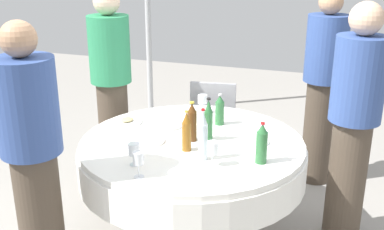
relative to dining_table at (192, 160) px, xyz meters
The scene contains 24 objects.
dining_table is the anchor object (origin of this frame).
bottle_brown_near 0.27m from the dining_table, 156.46° to the right, with size 0.06×0.06×0.28m.
bottle_clear_inner 0.43m from the dining_table, 148.87° to the right, with size 0.06×0.06×0.33m.
bottle_green_rear 0.61m from the dining_table, 110.90° to the right, with size 0.07×0.07×0.26m.
bottle_amber_east 0.32m from the dining_table, behind, with size 0.06×0.06×0.27m.
bottle_green_far 0.45m from the dining_table, 14.67° to the right, with size 0.07×0.07×0.24m.
bottle_green_west 0.31m from the dining_table, 70.40° to the right, with size 0.06×0.06×0.30m.
wine_glass_east 0.48m from the dining_table, 143.81° to the right, with size 0.07×0.07×0.15m.
wine_glass_far 0.57m from the dining_table, 156.20° to the left, with size 0.07×0.07×0.14m.
wine_glass_west 0.67m from the dining_table, 169.45° to the left, with size 0.06×0.06×0.16m.
wine_glass_mid 0.62m from the dining_table, 10.31° to the left, with size 0.08×0.08×0.15m.
plate_south 0.36m from the dining_table, 53.00° to the left, with size 0.24×0.24×0.02m.
plate_front 0.34m from the dining_table, 113.87° to the left, with size 0.23×0.23×0.02m.
plate_north 0.45m from the dining_table, 75.53° to the right, with size 0.20×0.20×0.02m.
plate_left 0.61m from the dining_table, 73.91° to the left, with size 0.22×0.22×0.04m.
fork_inner 0.60m from the dining_table, 151.40° to the right, with size 0.18×0.02×0.01m, color silver.
knife_rear 0.59m from the dining_table, 43.61° to the right, with size 0.18×0.02×0.01m, color silver.
folded_napkin 0.43m from the dining_table, 13.67° to the left, with size 0.16×0.16×0.02m, color white.
person_near 1.43m from the dining_table, 33.31° to the right, with size 0.34×0.34×1.66m.
person_inner 1.12m from the dining_table, 71.89° to the right, with size 0.34×0.34×1.67m.
person_rear 1.08m from the dining_table, 140.40° to the left, with size 0.34×0.34×1.63m.
person_east 1.12m from the dining_table, 57.31° to the left, with size 0.34×0.34×1.68m.
chair_west 1.09m from the dining_table, ahead, with size 0.45×0.45×0.87m.
tent_pole_main 2.90m from the dining_table, 29.52° to the left, with size 0.07×0.07×2.52m, color #B2B5B7.
Camera 1 is at (-2.79, -0.94, 1.98)m, focal length 43.89 mm.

